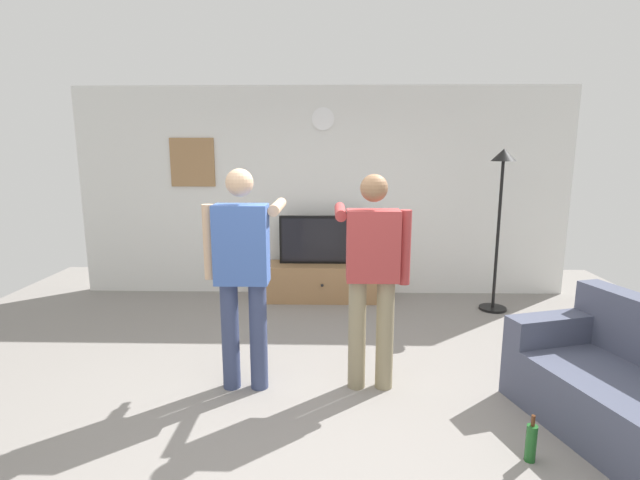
{
  "coord_description": "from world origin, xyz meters",
  "views": [
    {
      "loc": [
        0.1,
        -3.19,
        1.89
      ],
      "look_at": [
        0.0,
        1.2,
        1.05
      ],
      "focal_mm": 26.22,
      "sensor_mm": 36.0,
      "label": 1
    }
  ],
  "objects_px": {
    "framed_picture": "(193,162)",
    "floor_lamp": "(501,197)",
    "tv_stand": "(323,282)",
    "wall_clock": "(323,119)",
    "person_standing_nearer_couch": "(372,270)",
    "beverage_bottle": "(531,442)",
    "television": "(323,240)",
    "person_standing_nearer_lamp": "(243,267)"
  },
  "relations": [
    {
      "from": "television",
      "to": "beverage_bottle",
      "type": "height_order",
      "value": "television"
    },
    {
      "from": "beverage_bottle",
      "to": "television",
      "type": "bearing_deg",
      "value": 112.64
    },
    {
      "from": "framed_picture",
      "to": "floor_lamp",
      "type": "distance_m",
      "value": 3.83
    },
    {
      "from": "framed_picture",
      "to": "floor_lamp",
      "type": "xyz_separation_m",
      "value": [
        3.76,
        -0.64,
        -0.37
      ]
    },
    {
      "from": "floor_lamp",
      "to": "person_standing_nearer_couch",
      "type": "distance_m",
      "value": 2.54
    },
    {
      "from": "wall_clock",
      "to": "television",
      "type": "bearing_deg",
      "value": -90.0
    },
    {
      "from": "television",
      "to": "framed_picture",
      "type": "distance_m",
      "value": 1.97
    },
    {
      "from": "wall_clock",
      "to": "person_standing_nearer_lamp",
      "type": "bearing_deg",
      "value": -102.77
    },
    {
      "from": "floor_lamp",
      "to": "person_standing_nearer_lamp",
      "type": "distance_m",
      "value": 3.3
    },
    {
      "from": "person_standing_nearer_lamp",
      "to": "person_standing_nearer_couch",
      "type": "height_order",
      "value": "person_standing_nearer_lamp"
    },
    {
      "from": "floor_lamp",
      "to": "framed_picture",
      "type": "bearing_deg",
      "value": 170.27
    },
    {
      "from": "framed_picture",
      "to": "beverage_bottle",
      "type": "bearing_deg",
      "value": -48.8
    },
    {
      "from": "wall_clock",
      "to": "floor_lamp",
      "type": "bearing_deg",
      "value": -17.2
    },
    {
      "from": "floor_lamp",
      "to": "beverage_bottle",
      "type": "distance_m",
      "value": 3.17
    },
    {
      "from": "person_standing_nearer_couch",
      "to": "tv_stand",
      "type": "bearing_deg",
      "value": 100.68
    },
    {
      "from": "framed_picture",
      "to": "person_standing_nearer_couch",
      "type": "xyz_separation_m",
      "value": [
        2.12,
        -2.55,
        -0.77
      ]
    },
    {
      "from": "tv_stand",
      "to": "wall_clock",
      "type": "xyz_separation_m",
      "value": [
        -0.0,
        0.29,
        2.05
      ]
    },
    {
      "from": "framed_picture",
      "to": "person_standing_nearer_couch",
      "type": "height_order",
      "value": "framed_picture"
    },
    {
      "from": "tv_stand",
      "to": "person_standing_nearer_lamp",
      "type": "xyz_separation_m",
      "value": [
        -0.58,
        -2.28,
        0.77
      ]
    },
    {
      "from": "person_standing_nearer_couch",
      "to": "framed_picture",
      "type": "bearing_deg",
      "value": 129.73
    },
    {
      "from": "wall_clock",
      "to": "person_standing_nearer_couch",
      "type": "distance_m",
      "value": 2.89
    },
    {
      "from": "person_standing_nearer_lamp",
      "to": "tv_stand",
      "type": "bearing_deg",
      "value": 75.67
    },
    {
      "from": "person_standing_nearer_couch",
      "to": "beverage_bottle",
      "type": "xyz_separation_m",
      "value": [
        0.92,
        -0.92,
        -0.85
      ]
    },
    {
      "from": "framed_picture",
      "to": "wall_clock",
      "type": "bearing_deg",
      "value": -0.17
    },
    {
      "from": "tv_stand",
      "to": "person_standing_nearer_lamp",
      "type": "height_order",
      "value": "person_standing_nearer_lamp"
    },
    {
      "from": "person_standing_nearer_lamp",
      "to": "beverage_bottle",
      "type": "distance_m",
      "value": 2.3
    },
    {
      "from": "television",
      "to": "person_standing_nearer_couch",
      "type": "xyz_separation_m",
      "value": [
        0.43,
        -2.3,
        0.2
      ]
    },
    {
      "from": "floor_lamp",
      "to": "person_standing_nearer_lamp",
      "type": "bearing_deg",
      "value": -143.88
    },
    {
      "from": "person_standing_nearer_lamp",
      "to": "framed_picture",
      "type": "bearing_deg",
      "value": 113.29
    },
    {
      "from": "person_standing_nearer_couch",
      "to": "wall_clock",
      "type": "bearing_deg",
      "value": 99.49
    },
    {
      "from": "television",
      "to": "wall_clock",
      "type": "xyz_separation_m",
      "value": [
        0.0,
        0.24,
        1.51
      ]
    },
    {
      "from": "framed_picture",
      "to": "floor_lamp",
      "type": "height_order",
      "value": "framed_picture"
    },
    {
      "from": "framed_picture",
      "to": "person_standing_nearer_lamp",
      "type": "relative_size",
      "value": 0.35
    },
    {
      "from": "tv_stand",
      "to": "television",
      "type": "xyz_separation_m",
      "value": [
        -0.0,
        0.05,
        0.54
      ]
    },
    {
      "from": "wall_clock",
      "to": "floor_lamp",
      "type": "relative_size",
      "value": 0.15
    },
    {
      "from": "television",
      "to": "wall_clock",
      "type": "bearing_deg",
      "value": 90.0
    },
    {
      "from": "television",
      "to": "beverage_bottle",
      "type": "distance_m",
      "value": 3.55
    },
    {
      "from": "floor_lamp",
      "to": "beverage_bottle",
      "type": "xyz_separation_m",
      "value": [
        -0.72,
        -2.82,
        -1.24
      ]
    },
    {
      "from": "wall_clock",
      "to": "person_standing_nearer_couch",
      "type": "bearing_deg",
      "value": -80.51
    },
    {
      "from": "person_standing_nearer_lamp",
      "to": "person_standing_nearer_couch",
      "type": "xyz_separation_m",
      "value": [
        1.01,
        0.03,
        -0.02
      ]
    },
    {
      "from": "person_standing_nearer_lamp",
      "to": "wall_clock",
      "type": "bearing_deg",
      "value": 77.23
    },
    {
      "from": "person_standing_nearer_lamp",
      "to": "beverage_bottle",
      "type": "bearing_deg",
      "value": -24.79
    }
  ]
}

